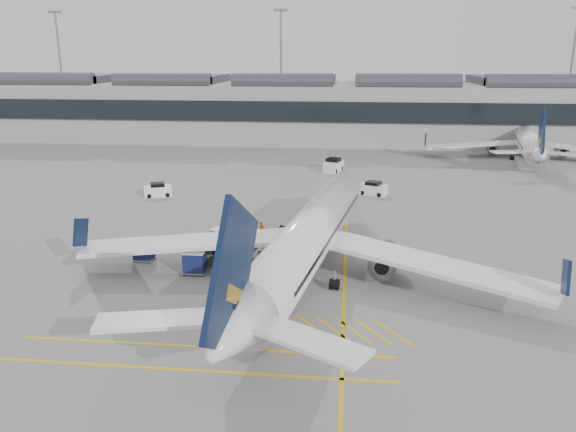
# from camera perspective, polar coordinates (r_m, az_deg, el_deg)

# --- Properties ---
(ground) EXTENTS (220.00, 220.00, 0.00)m
(ground) POSITION_cam_1_polar(r_m,az_deg,el_deg) (42.88, -7.81, -6.39)
(ground) COLOR gray
(ground) RESTS_ON ground
(terminal) EXTENTS (200.00, 20.45, 12.40)m
(terminal) POSITION_cam_1_polar(r_m,az_deg,el_deg) (111.23, 1.01, 10.88)
(terminal) COLOR #9E9E99
(terminal) RESTS_ON ground
(light_masts) EXTENTS (113.00, 0.60, 25.45)m
(light_masts) POSITION_cam_1_polar(r_m,az_deg,el_deg) (124.94, 0.85, 15.29)
(light_masts) COLOR slate
(light_masts) RESTS_ON ground
(apron_markings) EXTENTS (0.25, 60.00, 0.01)m
(apron_markings) POSITION_cam_1_polar(r_m,az_deg,el_deg) (51.06, 5.88, -2.59)
(apron_markings) COLOR gold
(apron_markings) RESTS_ON ground
(airliner_main) EXTENTS (34.83, 38.33, 10.24)m
(airliner_main) POSITION_cam_1_polar(r_m,az_deg,el_deg) (41.95, 2.00, -2.37)
(airliner_main) COLOR white
(airliner_main) RESTS_ON ground
(airliner_far) EXTENTS (32.14, 35.43, 9.50)m
(airliner_far) POSITION_cam_1_polar(r_m,az_deg,el_deg) (98.73, 23.19, 6.96)
(airliner_far) COLOR white
(airliner_far) RESTS_ON ground
(belt_loader) EXTENTS (5.18, 1.98, 2.10)m
(belt_loader) POSITION_cam_1_polar(r_m,az_deg,el_deg) (48.40, -0.18, -2.80)
(belt_loader) COLOR beige
(belt_loader) RESTS_ON ground
(baggage_cart_a) EXTENTS (2.16, 1.95, 1.88)m
(baggage_cart_a) POSITION_cam_1_polar(r_m,az_deg,el_deg) (48.76, -6.66, -2.28)
(baggage_cart_a) COLOR gray
(baggage_cart_a) RESTS_ON ground
(baggage_cart_b) EXTENTS (2.07, 1.82, 1.90)m
(baggage_cart_b) POSITION_cam_1_polar(r_m,az_deg,el_deg) (46.67, -6.70, -3.12)
(baggage_cart_b) COLOR gray
(baggage_cart_b) RESTS_ON ground
(baggage_cart_c) EXTENTS (1.76, 1.46, 1.84)m
(baggage_cart_c) POSITION_cam_1_polar(r_m,az_deg,el_deg) (43.83, -9.46, -4.57)
(baggage_cart_c) COLOR gray
(baggage_cart_c) RESTS_ON ground
(baggage_cart_d) EXTENTS (1.70, 1.45, 1.65)m
(baggage_cart_d) POSITION_cam_1_polar(r_m,az_deg,el_deg) (47.33, -14.44, -3.43)
(baggage_cart_d) COLOR gray
(baggage_cart_d) RESTS_ON ground
(ramp_agent_a) EXTENTS (0.76, 0.79, 1.81)m
(ramp_agent_a) POSITION_cam_1_polar(r_m,az_deg,el_deg) (50.80, -2.69, -1.55)
(ramp_agent_a) COLOR #FF500D
(ramp_agent_a) RESTS_ON ground
(ramp_agent_b) EXTENTS (0.86, 0.72, 1.60)m
(ramp_agent_b) POSITION_cam_1_polar(r_m,az_deg,el_deg) (44.03, -2.94, -4.53)
(ramp_agent_b) COLOR #FF4A0D
(ramp_agent_b) RESTS_ON ground
(pushback_tug) EXTENTS (2.50, 1.93, 1.24)m
(pushback_tug) POSITION_cam_1_polar(r_m,az_deg,el_deg) (45.90, -8.42, -4.14)
(pushback_tug) COLOR #494A3E
(pushback_tug) RESTS_ON ground
(safety_cone_nose) EXTENTS (0.34, 0.34, 0.47)m
(safety_cone_nose) POSITION_cam_1_polar(r_m,az_deg,el_deg) (62.80, 6.00, 1.20)
(safety_cone_nose) COLOR #F24C0A
(safety_cone_nose) RESTS_ON ground
(safety_cone_engine) EXTENTS (0.39, 0.39, 0.54)m
(safety_cone_engine) POSITION_cam_1_polar(r_m,az_deg,el_deg) (48.85, 9.38, -3.28)
(safety_cone_engine) COLOR #F24C0A
(safety_cone_engine) RESTS_ON ground
(service_van_left) EXTENTS (3.54, 2.64, 1.63)m
(service_van_left) POSITION_cam_1_polar(r_m,az_deg,el_deg) (68.50, -13.09, 2.55)
(service_van_left) COLOR white
(service_van_left) RESTS_ON ground
(service_van_mid) EXTENTS (3.02, 4.19, 1.94)m
(service_van_mid) POSITION_cam_1_polar(r_m,az_deg,el_deg) (81.44, 4.65, 5.14)
(service_van_mid) COLOR white
(service_van_mid) RESTS_ON ground
(service_van_right) EXTENTS (3.58, 2.77, 1.65)m
(service_van_right) POSITION_cam_1_polar(r_m,az_deg,el_deg) (68.26, 8.64, 2.75)
(service_van_right) COLOR white
(service_van_right) RESTS_ON ground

